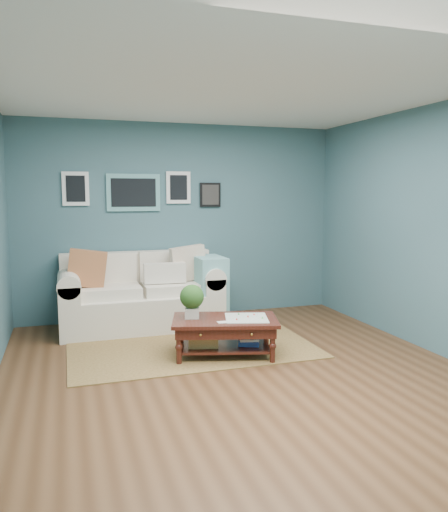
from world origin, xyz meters
name	(u,v)px	position (x,y,z in m)	size (l,w,h in m)	color
room_shell	(238,234)	(-0.01, 0.06, 1.36)	(5.00, 5.02, 2.70)	brown
area_rug	(186,341)	(-0.24, 1.23, 0.01)	(2.71, 2.17, 0.01)	brown
loveseat	(147,294)	(-0.57, 2.03, 0.44)	(2.09, 0.95, 1.07)	beige
coffee_table	(219,325)	(-0.03, 0.59, 0.34)	(1.24, 0.92, 0.77)	#351409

